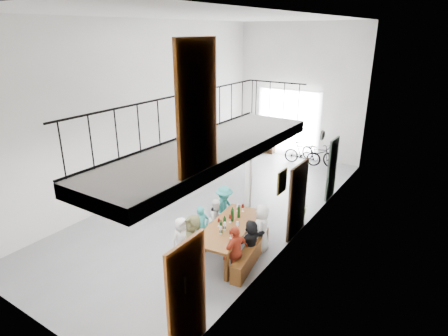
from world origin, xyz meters
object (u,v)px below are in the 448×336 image
Objects in this scene: side_bench at (190,168)px; bicycle_near at (318,152)px; tasting_table at (230,229)px; host_standing at (192,256)px; oak_barrel at (222,149)px; serving_counter at (256,141)px; bench_inner at (206,238)px.

bicycle_near reaches higher than side_bench.
tasting_table reaches higher than side_bench.
tasting_table is 1.64m from host_standing.
host_standing is (0.15, -1.62, 0.18)m from tasting_table.
tasting_table is 5.78m from side_bench.
tasting_table is at bearing -42.40° from side_bench.
serving_counter is (0.58, 1.95, -0.01)m from oak_barrel.
tasting_table is 1.32× the size of host_standing.
bicycle_near is (0.14, 7.64, 0.25)m from bench_inner.
host_standing is (4.23, -7.43, 0.42)m from oak_barrel.
oak_barrel is 0.54× the size of serving_counter.
serving_counter is 10.08m from host_standing.
bicycle_near reaches higher than serving_counter.
host_standing reaches higher than bicycle_near.
bicycle_near reaches higher than tasting_table.
host_standing is (3.65, -9.38, 0.44)m from serving_counter.
serving_counter reaches higher than side_bench.
bicycle_near is at bearing 86.15° from bench_inner.
host_standing is at bearing -60.38° from oak_barrel.
bicycle_near is (3.69, 3.77, 0.25)m from side_bench.
host_standing is (0.85, -1.64, 0.68)m from bench_inner.
bicycle_near is at bearing 86.83° from tasting_table.
serving_counter is 0.98× the size of bicycle_near.
bicycle_near is (2.94, -0.11, 0.01)m from serving_counter.
bench_inner is at bearing 171.61° from tasting_table.
bench_inner is 1.25× the size of side_bench.
bench_inner is 5.25m from side_bench.
oak_barrel is (0.17, 1.93, 0.26)m from side_bench.
serving_counter is (0.75, 3.88, 0.24)m from side_bench.
oak_barrel is (-3.38, 5.80, 0.25)m from bench_inner.
bench_inner reaches higher than side_bench.
oak_barrel reaches higher than tasting_table.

